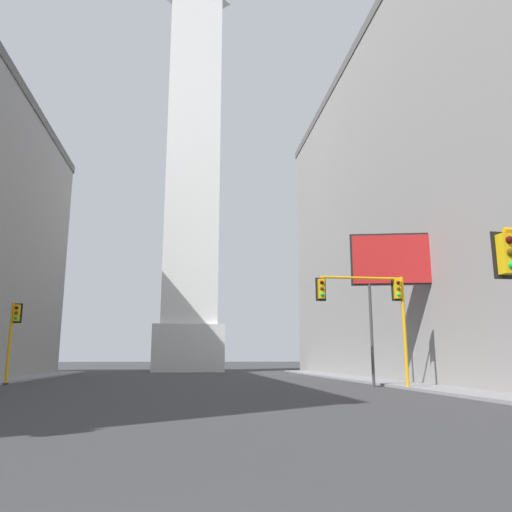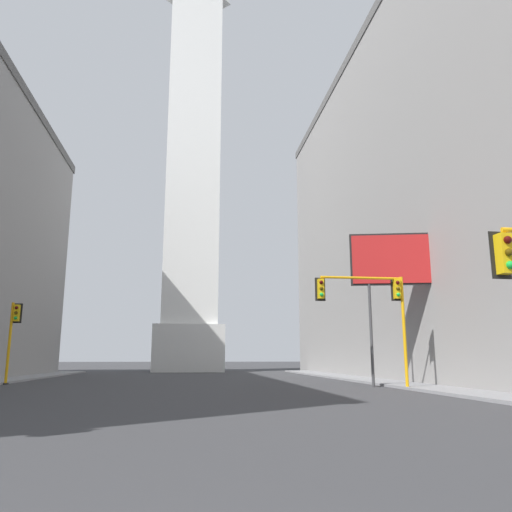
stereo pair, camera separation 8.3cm
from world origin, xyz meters
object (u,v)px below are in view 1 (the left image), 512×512
Objects in this scene: traffic_light_mid_left at (13,330)px; billboard_sign at (406,263)px; obelisk at (193,155)px; traffic_light_mid_right at (375,302)px.

traffic_light_mid_left is 0.57× the size of billboard_sign.
billboard_sign is (24.75, -6.26, 3.96)m from traffic_light_mid_left.
obelisk is 40.11m from traffic_light_mid_left.
billboard_sign is (13.19, -35.32, -21.16)m from obelisk.
obelisk is at bearing 110.48° from billboard_sign.
obelisk is 45.40m from traffic_light_mid_right.
billboard_sign is at bearing 33.63° from traffic_light_mid_right.
billboard_sign reaches higher than traffic_light_mid_right.
billboard_sign is at bearing -69.52° from obelisk.
traffic_light_mid_left is (-11.56, -29.06, -25.12)m from obelisk.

